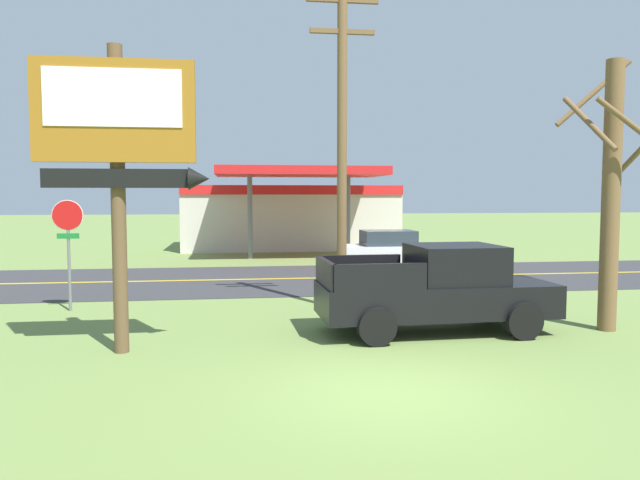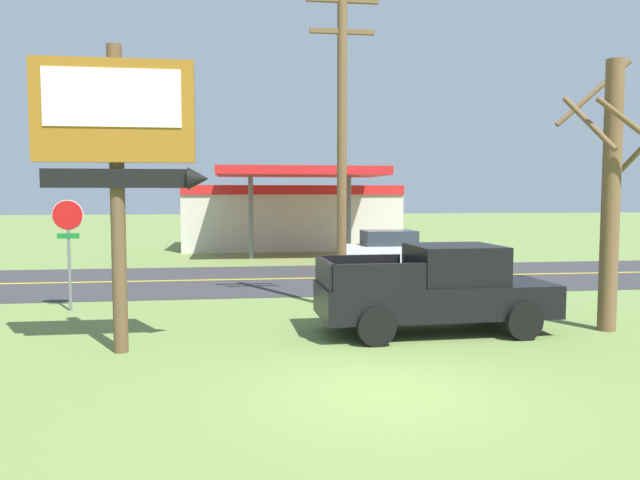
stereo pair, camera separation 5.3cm
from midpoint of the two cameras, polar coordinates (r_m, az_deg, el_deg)
name	(u,v)px [view 2 (the right image)]	position (r m, az deg, el deg)	size (l,w,h in m)	color
ground_plane	(388,392)	(9.85, 6.54, -13.99)	(180.00, 180.00, 0.00)	olive
road_asphalt	(302,279)	(22.40, -1.63, -3.63)	(140.00, 8.00, 0.02)	#333335
road_centre_line	(302,278)	(22.40, -1.63, -3.60)	(126.00, 0.20, 0.01)	gold
motel_sign	(119,144)	(12.26, -18.21, 8.57)	(3.24, 0.54, 5.92)	brown
stop_sign	(68,235)	(17.33, -22.43, 0.44)	(0.80, 0.08, 2.95)	slate
utility_pole	(342,137)	(16.33, 2.16, 9.65)	(1.91, 0.26, 8.64)	brown
bare_tree	(611,189)	(15.16, 25.68, 4.33)	(1.90, 1.90, 6.28)	brown
gas_station	(291,215)	(35.29, -2.74, 2.39)	(12.00, 11.50, 4.40)	beige
pickup_black_parked_on_lawn	(438,290)	(13.90, 11.07, -4.59)	(5.26, 2.37, 1.96)	black
car_white_near_lane	(391,250)	(24.95, 6.76, -0.96)	(4.20, 2.00, 1.64)	silver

